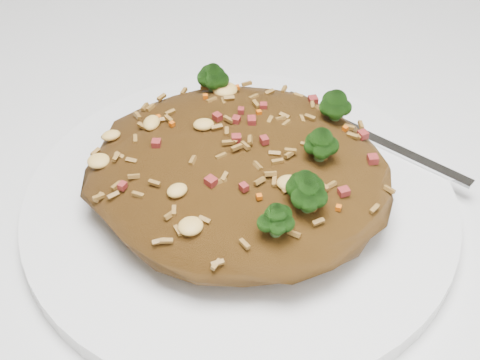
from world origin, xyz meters
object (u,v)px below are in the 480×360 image
Objects in this scene: fried_rice at (241,164)px; fork at (380,142)px; dining_table at (123,258)px; plate at (240,203)px.

fried_rice reaches higher than fork.
plate is at bearing -4.03° from dining_table.
fried_rice is at bearing -0.84° from plate.
dining_table is 4.06× the size of plate.
dining_table is 0.17m from fried_rice.
fried_rice is (0.10, -0.01, 0.13)m from dining_table.
plate is 1.46× the size of fried_rice.
fork is (0.09, 0.08, -0.03)m from fried_rice.
fork is at bearing 43.02° from plate.
dining_table is at bearing 176.00° from fried_rice.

